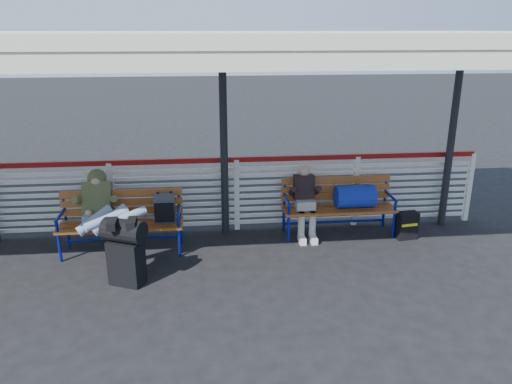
{
  "coord_description": "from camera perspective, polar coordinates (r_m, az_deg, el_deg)",
  "views": [
    {
      "loc": [
        1.51,
        -5.84,
        3.21
      ],
      "look_at": [
        2.22,
        1.0,
        0.94
      ],
      "focal_mm": 35.0,
      "sensor_mm": 36.0,
      "label": 1
    }
  ],
  "objects": [
    {
      "name": "traveler_man",
      "position": [
        7.29,
        -16.79,
        -2.41
      ],
      "size": [
        0.94,
        1.64,
        0.77
      ],
      "color": "#92A9C5",
      "rests_on": "ground"
    },
    {
      "name": "luggage_stack",
      "position": [
        6.7,
        -14.71,
        -6.34
      ],
      "size": [
        0.62,
        0.5,
        0.9
      ],
      "rotation": [
        0.0,
        0.0,
        -0.43
      ],
      "color": "black",
      "rests_on": "ground"
    },
    {
      "name": "canopy",
      "position": [
        6.88,
        -19.4,
        15.87
      ],
      "size": [
        12.6,
        3.6,
        3.16
      ],
      "color": "silver",
      "rests_on": "ground"
    },
    {
      "name": "bench_left",
      "position": [
        7.62,
        -13.91,
        -2.48
      ],
      "size": [
        1.8,
        0.56,
        0.92
      ],
      "color": "#A56020",
      "rests_on": "ground"
    },
    {
      "name": "bench_right",
      "position": [
        8.13,
        10.37,
        -0.74
      ],
      "size": [
        1.8,
        0.56,
        0.92
      ],
      "color": "#A56020",
      "rests_on": "ground"
    },
    {
      "name": "suitcase_side",
      "position": [
        8.3,
        16.87,
        -3.68
      ],
      "size": [
        0.34,
        0.24,
        0.44
      ],
      "rotation": [
        0.0,
        0.0,
        0.14
      ],
      "color": "black",
      "rests_on": "ground"
    },
    {
      "name": "ground",
      "position": [
        6.84,
        -18.3,
        -10.76
      ],
      "size": [
        60.0,
        60.0,
        0.0
      ],
      "primitive_type": "plane",
      "color": "black",
      "rests_on": "ground"
    },
    {
      "name": "fence",
      "position": [
        8.29,
        -16.14,
        -0.39
      ],
      "size": [
        12.08,
        0.08,
        1.24
      ],
      "color": "silver",
      "rests_on": "ground"
    },
    {
      "name": "companion_person",
      "position": [
        7.97,
        5.62,
        -0.98
      ],
      "size": [
        0.32,
        0.66,
        1.15
      ],
      "color": "#B6B0A5",
      "rests_on": "ground"
    }
  ]
}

